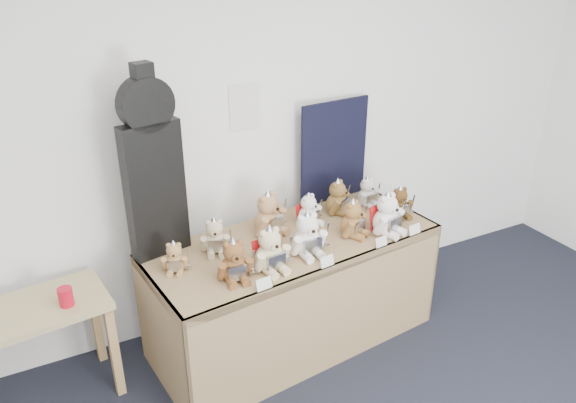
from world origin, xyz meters
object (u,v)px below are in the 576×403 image
side_table (36,325)px  teddy_back_right (338,198)px  teddy_front_far_right (387,215)px  teddy_back_centre_left (269,215)px  teddy_back_far_left (175,258)px  display_table (300,267)px  red_cup (66,297)px  teddy_back_centre_right (309,211)px  teddy_front_far_left (234,262)px  teddy_back_end (367,193)px  teddy_back_left (215,237)px  guitar_case (153,166)px  teddy_front_right (353,220)px  teddy_front_left (270,251)px  teddy_front_centre (308,236)px  teddy_front_end (400,204)px

side_table → teddy_back_right: (1.99, 0.04, 0.34)m
teddy_front_far_right → teddy_back_centre_left: teddy_back_centre_left is taller
teddy_back_far_left → display_table: bearing=16.7°
red_cup → teddy_back_centre_left: teddy_back_centre_left is taller
teddy_back_centre_left → teddy_front_far_right: bearing=-52.4°
side_table → teddy_front_far_right: (2.12, -0.35, 0.36)m
display_table → teddy_front_far_right: teddy_front_far_right is taller
teddy_back_centre_left → teddy_back_centre_right: size_ratio=1.31×
teddy_front_far_left → teddy_back_end: (1.20, 0.46, -0.02)m
teddy_back_centre_left → teddy_back_left: bearing=163.2°
guitar_case → teddy_back_centre_left: bearing=-20.0°
teddy_front_right → teddy_back_centre_left: (-0.46, 0.27, 0.02)m
teddy_back_centre_left → teddy_back_end: (0.80, 0.06, -0.03)m
side_table → teddy_back_right: size_ratio=3.11×
red_cup → teddy_back_far_left: (0.60, -0.11, 0.14)m
teddy_front_far_left → teddy_back_far_left: size_ratio=1.34×
red_cup → teddy_front_right: 1.75m
guitar_case → teddy_front_far_right: (1.36, -0.43, -0.44)m
teddy_front_far_right → display_table: bearing=152.0°
teddy_front_left → teddy_back_right: bearing=24.2°
teddy_back_right → teddy_back_end: bearing=-30.8°
teddy_front_centre → teddy_back_centre_right: teddy_front_centre is taller
teddy_front_right → teddy_back_right: size_ratio=1.01×
red_cup → teddy_back_left: bearing=-0.5°
teddy_front_left → teddy_front_right: size_ratio=1.12×
teddy_back_centre_left → teddy_back_right: size_ratio=1.19×
teddy_front_far_right → teddy_back_centre_right: size_ratio=1.28×
display_table → teddy_back_centre_right: teddy_back_centre_right is taller
red_cup → teddy_front_right: size_ratio=0.39×
teddy_front_far_right → teddy_back_left: size_ratio=1.26×
display_table → teddy_back_centre_left: size_ratio=6.01×
teddy_front_left → teddy_front_right: teddy_front_left is taller
side_table → teddy_back_end: teddy_back_end is taller
teddy_front_centre → teddy_front_far_right: (0.58, 0.00, 0.00)m
teddy_front_far_right → teddy_back_centre_left: 0.75m
teddy_front_far_left → teddy_back_centre_right: teddy_front_far_left is taller
red_cup → teddy_front_far_right: bearing=-8.3°
red_cup → teddy_front_far_right: size_ratio=0.34×
red_cup → teddy_back_right: (1.81, 0.11, 0.16)m
red_cup → teddy_back_left: size_ratio=0.43×
side_table → teddy_front_left: 1.38m
teddy_front_centre → teddy_front_right: teddy_front_centre is taller
teddy_front_end → teddy_back_right: bearing=148.6°
teddy_back_end → teddy_back_far_left: teddy_back_end is taller
teddy_back_far_left → teddy_back_left: bearing=40.5°
teddy_back_centre_left → teddy_back_far_left: bearing=167.6°
red_cup → teddy_back_centre_left: bearing=2.5°
red_cup → teddy_front_far_right: (1.94, -0.28, 0.18)m
guitar_case → teddy_front_far_left: (0.28, -0.48, -0.45)m
teddy_front_far_left → teddy_back_right: (0.95, 0.45, -0.00)m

